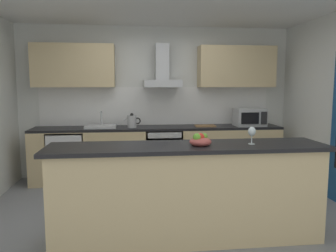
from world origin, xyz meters
TOP-DOWN VIEW (x-y plane):
  - ground at (0.00, 0.00)m, footprint 5.69×4.72m
  - wall_back at (0.00, 1.92)m, footprint 5.69×0.12m
  - backsplash_tile at (0.00, 1.85)m, footprint 3.99×0.02m
  - counter_back at (0.00, 1.54)m, footprint 4.13×0.60m
  - counter_island at (0.10, -0.72)m, footprint 2.81×0.64m
  - upper_cabinets at (0.00, 1.69)m, footprint 4.08×0.32m
  - oven at (0.08, 1.52)m, footprint 0.60×0.62m
  - refrigerator at (-1.50, 1.51)m, footprint 0.58×0.60m
  - microwave at (1.56, 1.49)m, footprint 0.50×0.38m
  - sink at (-0.95, 1.53)m, footprint 0.50×0.40m
  - kettle at (-0.44, 1.48)m, footprint 0.29×0.15m
  - range_hood at (0.08, 1.65)m, footprint 0.62×0.45m
  - wine_glass at (0.75, -0.76)m, footprint 0.08×0.08m
  - fruit_bowl at (0.22, -0.77)m, footprint 0.22×0.22m
  - chopping_board at (0.79, 1.49)m, footprint 0.35×0.24m

SIDE VIEW (x-z plane):
  - ground at x=0.00m, z-range -0.02..0.00m
  - refrigerator at x=-1.50m, z-range 0.00..0.85m
  - counter_back at x=0.00m, z-range 0.00..0.90m
  - oven at x=0.08m, z-range 0.06..0.86m
  - counter_island at x=0.10m, z-range 0.01..1.00m
  - chopping_board at x=0.79m, z-range 0.90..0.92m
  - sink at x=-0.95m, z-range 0.80..1.06m
  - kettle at x=-0.44m, z-range 0.89..1.13m
  - fruit_bowl at x=0.22m, z-range 0.98..1.11m
  - microwave at x=1.56m, z-range 0.90..1.20m
  - wine_glass at x=0.75m, z-range 1.03..1.21m
  - backsplash_tile at x=0.00m, z-range 0.90..1.56m
  - wall_back at x=0.00m, z-range 0.00..2.60m
  - range_hood at x=0.08m, z-range 1.43..2.15m
  - upper_cabinets at x=0.00m, z-range 1.56..2.26m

